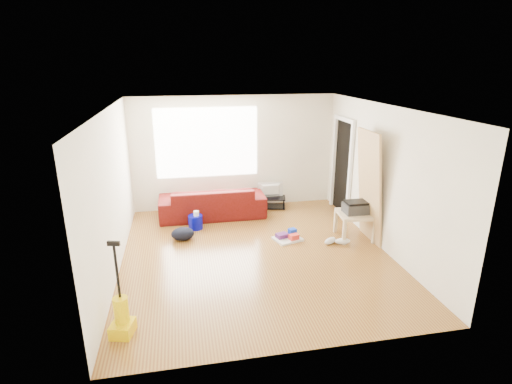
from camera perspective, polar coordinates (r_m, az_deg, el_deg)
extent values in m
cube|color=brown|center=(7.00, -0.04, -8.85)|extent=(4.50, 5.00, 0.01)
cube|color=white|center=(6.27, -0.04, 11.95)|extent=(4.50, 5.00, 0.01)
cube|color=white|center=(8.92, -3.11, 5.63)|extent=(4.50, 0.01, 2.50)
cube|color=white|center=(4.27, 6.42, -8.79)|extent=(4.50, 0.01, 2.50)
cube|color=white|center=(6.51, -19.88, -0.20)|extent=(0.01, 5.00, 2.50)
cube|color=white|center=(7.28, 17.63, 1.92)|extent=(0.01, 5.00, 2.50)
cube|color=white|center=(8.79, -7.02, 7.00)|extent=(2.20, 0.01, 1.50)
cube|color=white|center=(8.41, 13.27, 2.64)|extent=(0.06, 0.08, 2.00)
cube|color=white|center=(9.21, 11.02, 4.12)|extent=(0.06, 0.08, 2.00)
cube|color=white|center=(8.60, 12.55, 10.12)|extent=(0.06, 0.98, 0.08)
cube|color=black|center=(8.82, 12.30, 3.42)|extent=(0.01, 0.86, 1.98)
imported|color=#3E0903|center=(8.70, -6.19, -3.39)|extent=(2.23, 0.87, 0.65)
cube|color=black|center=(9.13, 2.11, -2.04)|extent=(0.72, 0.51, 0.02)
cube|color=black|center=(9.06, 2.13, -0.82)|extent=(0.72, 0.51, 0.02)
cylinder|color=black|center=(8.96, 0.21, -1.80)|extent=(0.02, 0.02, 0.25)
cylinder|color=black|center=(9.25, 0.28, -1.13)|extent=(0.02, 0.02, 0.25)
cylinder|color=black|center=(8.96, 4.02, -1.84)|extent=(0.02, 0.02, 0.25)
cylinder|color=black|center=(9.25, 3.96, -1.18)|extent=(0.02, 0.02, 0.25)
imported|color=black|center=(9.01, 2.14, 0.26)|extent=(0.58, 0.08, 0.34)
cube|color=tan|center=(7.66, 13.99, -3.09)|extent=(0.67, 0.67, 0.06)
cube|color=tan|center=(7.42, 12.49, -5.77)|extent=(0.06, 0.06, 0.45)
cube|color=tan|center=(7.91, 11.30, -4.15)|extent=(0.06, 0.06, 0.45)
cube|color=tan|center=(7.61, 16.52, -5.51)|extent=(0.06, 0.06, 0.45)
cube|color=tan|center=(8.08, 15.10, -3.95)|extent=(0.06, 0.06, 0.45)
cube|color=#29292A|center=(7.62, 14.06, -2.25)|extent=(0.43, 0.33, 0.19)
cube|color=black|center=(7.58, 14.13, -1.44)|extent=(0.39, 0.29, 0.04)
cylinder|color=#03079C|center=(8.10, -8.59, -5.18)|extent=(0.35, 0.35, 0.28)
cylinder|color=white|center=(8.01, -8.48, -3.97)|extent=(0.11, 0.11, 0.10)
cube|color=silver|center=(7.54, 4.53, -6.70)|extent=(0.58, 0.51, 0.04)
cube|color=red|center=(7.46, 5.43, -6.40)|extent=(0.20, 0.16, 0.10)
cube|color=#481B5B|center=(7.53, 3.73, -6.21)|extent=(0.25, 0.21, 0.08)
cube|color=#0F32BE|center=(7.61, 5.20, -5.72)|extent=(0.16, 0.15, 0.14)
ellipsoid|color=black|center=(7.66, -10.38, -6.69)|extent=(0.43, 0.35, 0.23)
ellipsoid|color=silver|center=(7.47, 10.57, -6.87)|extent=(0.31, 0.25, 0.12)
ellipsoid|color=silver|center=(7.49, 12.26, -6.90)|extent=(0.30, 0.15, 0.12)
cube|color=#E4BF00|center=(5.39, -18.50, -18.00)|extent=(0.32, 0.34, 0.16)
cylinder|color=#E4BF00|center=(5.29, -18.71, -15.60)|extent=(0.18, 0.18, 0.32)
cylinder|color=black|center=(5.06, -19.25, -10.71)|extent=(0.03, 0.03, 0.68)
cube|color=black|center=(4.90, -19.69, -6.94)|extent=(0.15, 0.07, 0.05)
cube|color=tan|center=(7.82, 15.26, -6.50)|extent=(0.26, 0.82, 2.05)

